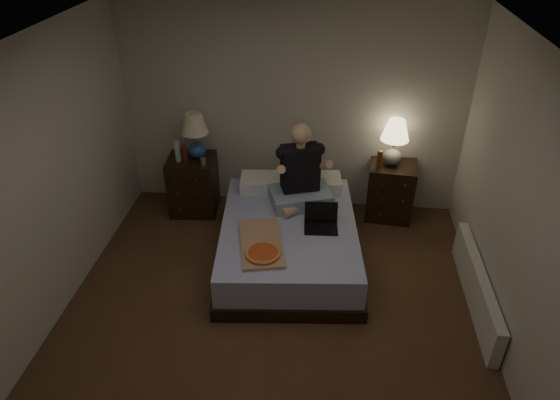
# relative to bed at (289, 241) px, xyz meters

# --- Properties ---
(floor) EXTENTS (4.00, 4.50, 0.00)m
(floor) POSITION_rel_bed_xyz_m (-0.08, -1.06, -0.23)
(floor) COLOR brown
(floor) RESTS_ON ground
(ceiling) EXTENTS (4.00, 4.50, 0.00)m
(ceiling) POSITION_rel_bed_xyz_m (-0.08, -1.06, 2.27)
(ceiling) COLOR white
(ceiling) RESTS_ON ground
(wall_back) EXTENTS (4.00, 0.00, 2.50)m
(wall_back) POSITION_rel_bed_xyz_m (-0.08, 1.19, 1.02)
(wall_back) COLOR beige
(wall_back) RESTS_ON ground
(wall_left) EXTENTS (0.00, 4.50, 2.50)m
(wall_left) POSITION_rel_bed_xyz_m (-2.08, -1.06, 1.02)
(wall_left) COLOR beige
(wall_left) RESTS_ON ground
(wall_right) EXTENTS (0.00, 4.50, 2.50)m
(wall_right) POSITION_rel_bed_xyz_m (1.92, -1.06, 1.02)
(wall_right) COLOR beige
(wall_right) RESTS_ON ground
(bed) EXTENTS (1.57, 1.99, 0.47)m
(bed) POSITION_rel_bed_xyz_m (0.00, 0.00, 0.00)
(bed) COLOR #6176C3
(bed) RESTS_ON floor
(nightstand_left) EXTENTS (0.59, 0.54, 0.72)m
(nightstand_left) POSITION_rel_bed_xyz_m (-1.25, 0.86, 0.12)
(nightstand_left) COLOR black
(nightstand_left) RESTS_ON floor
(nightstand_right) EXTENTS (0.58, 0.53, 0.70)m
(nightstand_right) POSITION_rel_bed_xyz_m (1.14, 0.99, 0.12)
(nightstand_right) COLOR black
(nightstand_right) RESTS_ON floor
(lamp_left) EXTENTS (0.37, 0.37, 0.56)m
(lamp_left) POSITION_rel_bed_xyz_m (-1.18, 0.90, 0.76)
(lamp_left) COLOR #264F8E
(lamp_left) RESTS_ON nightstand_left
(lamp_right) EXTENTS (0.38, 0.38, 0.56)m
(lamp_right) POSITION_rel_bed_xyz_m (1.11, 0.99, 0.75)
(lamp_right) COLOR gray
(lamp_right) RESTS_ON nightstand_right
(water_bottle) EXTENTS (0.07, 0.07, 0.25)m
(water_bottle) POSITION_rel_bed_xyz_m (-1.37, 0.78, 0.61)
(water_bottle) COLOR silver
(water_bottle) RESTS_ON nightstand_left
(soda_can) EXTENTS (0.07, 0.07, 0.10)m
(soda_can) POSITION_rel_bed_xyz_m (-1.06, 0.69, 0.53)
(soda_can) COLOR #A6A6A1
(soda_can) RESTS_ON nightstand_left
(beer_bottle_left) EXTENTS (0.06, 0.06, 0.23)m
(beer_bottle_left) POSITION_rel_bed_xyz_m (-1.28, 0.73, 0.60)
(beer_bottle_left) COLOR #611C0D
(beer_bottle_left) RESTS_ON nightstand_left
(beer_bottle_right) EXTENTS (0.06, 0.06, 0.23)m
(beer_bottle_right) POSITION_rel_bed_xyz_m (0.96, 0.87, 0.58)
(beer_bottle_right) COLOR #61360D
(beer_bottle_right) RESTS_ON nightstand_right
(person) EXTENTS (0.79, 0.70, 0.93)m
(person) POSITION_rel_bed_xyz_m (0.09, 0.41, 0.70)
(person) COLOR black
(person) RESTS_ON bed
(laptop) EXTENTS (0.36, 0.30, 0.24)m
(laptop) POSITION_rel_bed_xyz_m (0.34, -0.06, 0.35)
(laptop) COLOR black
(laptop) RESTS_ON bed
(pizza_box) EXTENTS (0.56, 0.83, 0.08)m
(pizza_box) POSITION_rel_bed_xyz_m (-0.19, -0.59, 0.27)
(pizza_box) COLOR tan
(pizza_box) RESTS_ON bed
(radiator) EXTENTS (0.10, 1.60, 0.40)m
(radiator) POSITION_rel_bed_xyz_m (1.85, -0.50, -0.03)
(radiator) COLOR silver
(radiator) RESTS_ON floor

